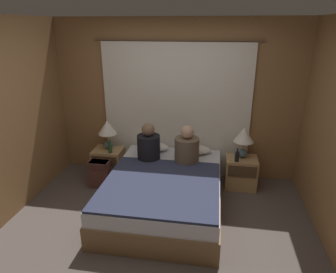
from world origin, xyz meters
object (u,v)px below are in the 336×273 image
(nightstand_right, at_px, (241,172))
(lamp_right, at_px, (244,137))
(pillow_right, at_px, (194,149))
(beer_bottle_on_right_stand, at_px, (237,156))
(person_left_in_bed, at_px, (149,145))
(beer_bottle_on_left_stand, at_px, (110,147))
(bed, at_px, (164,192))
(pillow_left, at_px, (153,147))
(lamp_left, at_px, (107,130))
(person_right_in_bed, at_px, (187,148))
(nightstand_left, at_px, (109,163))
(backpack_on_floor, at_px, (100,172))

(nightstand_right, height_order, lamp_right, lamp_right)
(pillow_right, xyz_separation_m, beer_bottle_on_right_stand, (0.65, -0.19, 0.02))
(person_left_in_bed, bearing_deg, beer_bottle_on_left_stand, 166.67)
(bed, xyz_separation_m, person_left_in_bed, (-0.32, 0.48, 0.48))
(nightstand_right, xyz_separation_m, beer_bottle_on_left_stand, (-2.04, -0.12, 0.33))
(pillow_left, distance_m, person_left_in_bed, 0.39)
(nightstand_right, distance_m, lamp_right, 0.56)
(lamp_left, height_order, beer_bottle_on_right_stand, lamp_left)
(person_right_in_bed, bearing_deg, nightstand_left, 168.11)
(pillow_right, relative_size, backpack_on_floor, 1.20)
(lamp_right, relative_size, person_left_in_bed, 0.82)
(nightstand_right, bearing_deg, beer_bottle_on_right_stand, -126.12)
(pillow_right, height_order, person_left_in_bed, person_left_in_bed)
(nightstand_right, distance_m, pillow_left, 1.43)
(bed, relative_size, lamp_left, 4.31)
(lamp_right, bearing_deg, backpack_on_floor, -169.39)
(nightstand_left, height_order, nightstand_right, same)
(person_right_in_bed, bearing_deg, beer_bottle_on_left_stand, 172.73)
(bed, relative_size, nightstand_right, 4.21)
(nightstand_left, height_order, person_left_in_bed, person_left_in_bed)
(nightstand_right, relative_size, backpack_on_floor, 1.12)
(lamp_left, relative_size, beer_bottle_on_left_stand, 2.05)
(lamp_right, distance_m, person_left_in_bed, 1.43)
(nightstand_left, xyz_separation_m, beer_bottle_on_right_stand, (2.04, -0.12, 0.32))
(pillow_left, xyz_separation_m, person_right_in_bed, (0.58, -0.35, 0.16))
(beer_bottle_on_right_stand, relative_size, backpack_on_floor, 0.48)
(pillow_right, bearing_deg, nightstand_left, -177.06)
(beer_bottle_on_right_stand, bearing_deg, lamp_left, 175.16)
(lamp_right, distance_m, person_right_in_bed, 0.89)
(bed, xyz_separation_m, lamp_left, (-1.07, 0.81, 0.56))
(beer_bottle_on_left_stand, relative_size, beer_bottle_on_right_stand, 1.11)
(beer_bottle_on_left_stand, bearing_deg, nightstand_right, 3.36)
(person_right_in_bed, bearing_deg, pillow_right, 76.35)
(person_left_in_bed, relative_size, beer_bottle_on_right_stand, 2.75)
(lamp_right, bearing_deg, nightstand_left, -178.57)
(nightstand_left, bearing_deg, nightstand_right, 0.00)
(beer_bottle_on_left_stand, bearing_deg, beer_bottle_on_right_stand, 0.00)
(nightstand_left, relative_size, beer_bottle_on_right_stand, 2.32)
(pillow_right, bearing_deg, pillow_left, 180.00)
(person_left_in_bed, bearing_deg, pillow_left, 92.32)
(lamp_right, distance_m, beer_bottle_on_left_stand, 2.06)
(nightstand_right, distance_m, beer_bottle_on_right_stand, 0.35)
(lamp_left, relative_size, beer_bottle_on_right_stand, 2.26)
(pillow_right, bearing_deg, lamp_left, -179.23)
(lamp_right, distance_m, pillow_left, 1.42)
(nightstand_left, xyz_separation_m, person_left_in_bed, (0.75, -0.28, 0.47))
(nightstand_right, xyz_separation_m, lamp_right, (0.00, 0.05, 0.56))
(person_left_in_bed, bearing_deg, beer_bottle_on_right_stand, 6.88)
(nightstand_left, relative_size, person_left_in_bed, 0.84)
(beer_bottle_on_right_stand, bearing_deg, pillow_right, 163.46)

